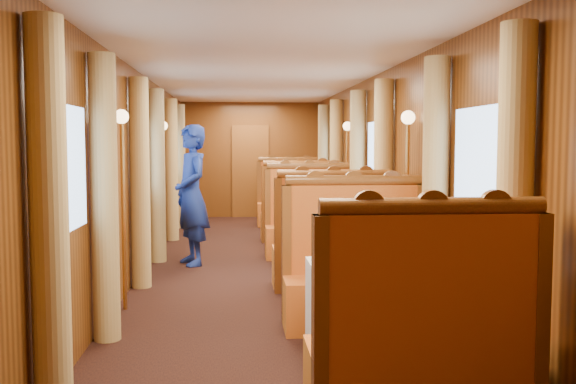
{
  "coord_description": "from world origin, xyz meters",
  "views": [
    {
      "loc": [
        -0.3,
        -8.03,
        1.64
      ],
      "look_at": [
        0.3,
        -0.54,
        1.05
      ],
      "focal_mm": 40.0,
      "sensor_mm": 36.0,
      "label": 1
    }
  ],
  "objects": [
    {
      "name": "banquette_far_aft",
      "position": [
        0.75,
        4.51,
        0.42
      ],
      "size": [
        1.3,
        0.55,
        1.34
      ],
      "color": "#A63312",
      "rests_on": "floor"
    },
    {
      "name": "sconce_right_aft",
      "position": [
        1.4,
        1.75,
        1.38
      ],
      "size": [
        0.14,
        0.14,
        1.95
      ],
      "color": "#BF8C3F",
      "rests_on": "floor"
    },
    {
      "name": "table_mid",
      "position": [
        0.75,
        0.0,
        0.38
      ],
      "size": [
        1.05,
        0.72,
        0.75
      ],
      "primitive_type": "cube",
      "color": "white",
      "rests_on": "floor"
    },
    {
      "name": "banquette_near_aft",
      "position": [
        0.75,
        -2.49,
        0.42
      ],
      "size": [
        1.3,
        0.55,
        1.34
      ],
      "color": "#A63312",
      "rests_on": "floor"
    },
    {
      "name": "wall_right",
      "position": [
        1.5,
        0.0,
        1.25
      ],
      "size": [
        0.01,
        12.0,
        2.5
      ],
      "primitive_type": null,
      "rotation": [
        1.57,
        0.0,
        -1.57
      ],
      "color": "brown",
      "rests_on": "floor"
    },
    {
      "name": "steward",
      "position": [
        -0.9,
        0.53,
        0.93
      ],
      "size": [
        0.67,
        0.8,
        1.87
      ],
      "primitive_type": "imported",
      "rotation": [
        0.0,
        0.0,
        -1.18
      ],
      "color": "navy",
      "rests_on": "floor"
    },
    {
      "name": "banquette_far_fwd",
      "position": [
        0.75,
        2.49,
        0.42
      ],
      "size": [
        1.3,
        0.55,
        1.34
      ],
      "color": "#A63312",
      "rests_on": "floor"
    },
    {
      "name": "doorway_far",
      "position": [
        0.0,
        5.97,
        1.0
      ],
      "size": [
        0.8,
        0.04,
        2.0
      ],
      "primitive_type": "cube",
      "color": "brown",
      "rests_on": "floor"
    },
    {
      "name": "rose_vase_far",
      "position": [
        0.79,
        3.47,
        0.93
      ],
      "size": [
        0.06,
        0.06,
        0.36
      ],
      "rotation": [
        0.0,
        0.0,
        0.36
      ],
      "color": "silver",
      "rests_on": "table_far"
    },
    {
      "name": "window_left_far",
      "position": [
        -1.49,
        3.5,
        1.45
      ],
      "size": [
        0.01,
        1.2,
        0.9
      ],
      "primitive_type": null,
      "rotation": [
        1.57,
        0.0,
        1.57
      ],
      "color": "#87ADDD",
      "rests_on": "wall_left"
    },
    {
      "name": "curtain_right_near_b",
      "position": [
        1.38,
        -2.72,
        1.18
      ],
      "size": [
        0.22,
        0.22,
        2.35
      ],
      "primitive_type": "cylinder",
      "color": "tan",
      "rests_on": "floor"
    },
    {
      "name": "curtain_left_mid_a",
      "position": [
        -1.38,
        -0.78,
        1.18
      ],
      "size": [
        0.22,
        0.22,
        2.35
      ],
      "primitive_type": "cylinder",
      "color": "tan",
      "rests_on": "floor"
    },
    {
      "name": "window_right_mid",
      "position": [
        1.49,
        0.0,
        1.45
      ],
      "size": [
        0.01,
        1.2,
        0.9
      ],
      "primitive_type": null,
      "rotation": [
        1.57,
        0.0,
        -1.57
      ],
      "color": "#87ADDD",
      "rests_on": "wall_right"
    },
    {
      "name": "teapot_right",
      "position": [
        0.76,
        -3.6,
        0.81
      ],
      "size": [
        0.16,
        0.13,
        0.11
      ],
      "primitive_type": null,
      "rotation": [
        0.0,
        0.0,
        -0.22
      ],
      "color": "silver",
      "rests_on": "tea_tray"
    },
    {
      "name": "tea_tray",
      "position": [
        0.61,
        -3.52,
        0.76
      ],
      "size": [
        0.4,
        0.34,
        0.01
      ],
      "primitive_type": "cube",
      "rotation": [
        0.0,
        0.0,
        -0.28
      ],
      "color": "silver",
      "rests_on": "table_near"
    },
    {
      "name": "wall_near",
      "position": [
        0.0,
        -6.0,
        1.25
      ],
      "size": [
        3.0,
        0.01,
        2.5
      ],
      "primitive_type": null,
      "rotation": [
        -1.57,
        0.0,
        0.0
      ],
      "color": "brown",
      "rests_on": "floor"
    },
    {
      "name": "banquette_near_fwd",
      "position": [
        0.75,
        -4.51,
        0.42
      ],
      "size": [
        1.3,
        0.55,
        1.34
      ],
      "color": "#A63312",
      "rests_on": "floor"
    },
    {
      "name": "ceiling",
      "position": [
        0.0,
        0.0,
        2.5
      ],
      "size": [
        3.0,
        12.0,
        0.01
      ],
      "primitive_type": null,
      "rotation": [
        3.14,
        0.0,
        0.0
      ],
      "color": "silver",
      "rests_on": "wall_left"
    },
    {
      "name": "window_right_near",
      "position": [
        1.49,
        -3.5,
        1.45
      ],
      "size": [
        0.01,
        1.2,
        0.9
      ],
      "primitive_type": null,
      "rotation": [
        1.57,
        0.0,
        -1.57
      ],
      "color": "#87ADDD",
      "rests_on": "wall_right"
    },
    {
      "name": "teapot_left",
      "position": [
        0.54,
        -3.61,
        0.82
      ],
      "size": [
        0.21,
        0.19,
        0.15
      ],
      "primitive_type": null,
      "rotation": [
        0.0,
        0.0,
        -0.33
      ],
      "color": "silver",
      "rests_on": "tea_tray"
    },
    {
      "name": "sconce_left_fore",
      "position": [
        -1.4,
        -1.75,
        1.38
      ],
      "size": [
        0.14,
        0.14,
        1.95
      ],
      "color": "#BF8C3F",
      "rests_on": "floor"
    },
    {
      "name": "floor",
      "position": [
        0.0,
        0.0,
        0.0
      ],
      "size": [
        3.0,
        12.0,
        0.01
      ],
      "primitive_type": null,
      "color": "black",
      "rests_on": "ground"
    },
    {
      "name": "curtain_left_near_b",
      "position": [
        -1.38,
        -2.72,
        1.18
      ],
      "size": [
        0.22,
        0.22,
        2.35
      ],
      "primitive_type": "cylinder",
      "color": "tan",
      "rests_on": "floor"
    },
    {
      "name": "curtain_right_near_a",
      "position": [
        1.38,
        -4.28,
        1.18
      ],
      "size": [
        0.22,
        0.22,
        2.35
      ],
      "primitive_type": "cylinder",
      "color": "tan",
      "rests_on": "floor"
    },
    {
      "name": "curtain_left_mid_b",
      "position": [
        -1.38,
        0.78,
        1.18
      ],
      "size": [
        0.22,
        0.22,
        2.35
      ],
      "primitive_type": "cylinder",
      "color": "tan",
      "rests_on": "floor"
    },
    {
      "name": "window_left_mid",
      "position": [
        -1.49,
        0.0,
        1.45
      ],
      "size": [
        0.01,
        1.2,
        0.9
      ],
      "primitive_type": null,
      "rotation": [
        1.57,
        0.0,
        1.57
      ],
      "color": "#87ADDD",
      "rests_on": "wall_left"
    },
    {
      "name": "curtain_right_mid_a",
      "position": [
        1.38,
        -0.78,
        1.18
      ],
      "size": [
        0.22,
        0.22,
        2.35
      ],
      "primitive_type": "cylinder",
      "color": "tan",
      "rests_on": "floor"
    },
    {
      "name": "cup_inboard",
      "position": [
        0.39,
        -3.38,
        0.86
      ],
      "size": [
        0.08,
        0.08,
        0.26
      ],
      "rotation": [
        0.0,
        0.0,
        -0.26
      ],
      "color": "white",
      "rests_on": "table_near"
    },
    {
      "name": "curtain_left_near_a",
      "position": [
        -1.38,
        -4.28,
        1.18
      ],
      "size": [
        0.22,
        0.22,
        2.35
      ],
      "primitive_type": "cylinder",
      "color": "tan",
      "rests_on": "floor"
    },
    {
      "name": "curtain_right_far_a",
      "position": [
        1.38,
        2.72,
        1.18
      ],
      "size": [
        0.22,
        0.22,
        2.35
      ],
      "primitive_type": "cylinder",
      "color": "tan",
      "rests_on": "floor"
    },
    {
      "name": "passenger",
      "position": [
        0.75,
        0.73,
        0.74
      ],
      "size": [
        0.4,
        0.44,
        0.76
      ],
      "color": "beige",
      "rests_on": "banquette_mid_aft"
    },
    {
      "name": "sconce_left_aft",
      "position": [
        -1.4,
        1.75,
        1.38
      ],
      "size": [
        0.14,
        0.14,
        1.95
      ],
      "color": "#BF8C3F",
      "rests_on": "floor"
    },
    {
      "name": "table_far",
      "position": [
        0.75,
        3.5,
        0.38
      ],
      "size": [
        1.05,
        0.72,
        0.75
      ],
      "primitive_type": "cube",
      "color": "white",
      "rests_on": "floor"
    },
    {
      "name": "wall_left",
      "position": [
        -1.5,
        0.0,
        1.25
      ],
      "size": [
        0.01,
        12.0,
        2.5
      ],
      "primitive_type": null,
      "rotation": [
        1.57,
        0.0,
        1.57
      ],
      "color": "brown",
      "rests_on": "floor"
    },
    {
      "name": "sconce_right_fore",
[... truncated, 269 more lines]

